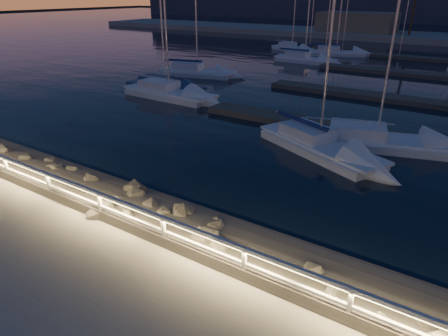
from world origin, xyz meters
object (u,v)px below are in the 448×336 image
(sailboat_a, at_px, (163,86))
(sailboat_c, at_px, (372,139))
(sailboat_e, at_px, (195,71))
(guard_rail, at_px, (213,244))
(sailboat_b, at_px, (317,143))
(sailboat_m, at_px, (291,48))
(sailboat_i, at_px, (303,59))
(sailboat_f, at_px, (167,92))
(sailboat_n, at_px, (334,52))

(sailboat_a, height_order, sailboat_c, sailboat_c)
(sailboat_a, height_order, sailboat_e, sailboat_e)
(guard_rail, distance_m, sailboat_b, 12.22)
(guard_rail, height_order, sailboat_a, sailboat_a)
(sailboat_m, bearing_deg, sailboat_b, -51.16)
(sailboat_b, height_order, sailboat_i, sailboat_b)
(sailboat_e, height_order, sailboat_m, sailboat_e)
(sailboat_f, height_order, sailboat_i, sailboat_f)
(sailboat_b, xyz_separation_m, sailboat_n, (-11.45, 35.64, 0.01))
(sailboat_b, xyz_separation_m, sailboat_i, (-12.71, 27.81, 0.01))
(sailboat_i, height_order, sailboat_n, sailboat_n)
(sailboat_c, xyz_separation_m, sailboat_f, (-17.37, 2.31, 0.03))
(guard_rail, distance_m, sailboat_m, 53.18)
(sailboat_e, xyz_separation_m, sailboat_f, (3.64, -8.70, -0.00))
(sailboat_f, bearing_deg, sailboat_i, 86.12)
(sailboat_a, bearing_deg, sailboat_i, 76.21)
(sailboat_a, xyz_separation_m, sailboat_n, (5.40, 29.21, 0.00))
(sailboat_f, relative_size, sailboat_i, 1.11)
(sailboat_m, distance_m, sailboat_n, 7.33)
(sailboat_e, bearing_deg, sailboat_n, 57.23)
(sailboat_a, bearing_deg, sailboat_f, -44.18)
(sailboat_e, xyz_separation_m, sailboat_i, (5.96, 14.30, -0.01))
(sailboat_e, distance_m, sailboat_f, 9.43)
(sailboat_e, distance_m, sailboat_m, 23.61)
(sailboat_c, height_order, sailboat_m, sailboat_c)
(sailboat_a, relative_size, sailboat_e, 0.95)
(sailboat_b, distance_m, sailboat_e, 23.04)
(sailboat_a, height_order, sailboat_m, sailboat_a)
(sailboat_a, bearing_deg, sailboat_n, 76.71)
(sailboat_i, bearing_deg, sailboat_c, -58.71)
(guard_rail, relative_size, sailboat_i, 3.35)
(sailboat_f, bearing_deg, guard_rail, -43.84)
(sailboat_f, bearing_deg, sailboat_a, 140.49)
(sailboat_c, distance_m, sailboat_m, 40.48)
(sailboat_e, xyz_separation_m, sailboat_n, (7.21, 22.13, -0.02))
(sailboat_c, distance_m, sailboat_f, 17.52)
(sailboat_a, xyz_separation_m, sailboat_f, (1.83, -1.61, 0.01))
(sailboat_c, relative_size, sailboat_n, 1.03)
(sailboat_i, xyz_separation_m, sailboat_n, (1.26, 7.83, -0.01))
(guard_rail, bearing_deg, sailboat_e, 128.20)
(sailboat_b, bearing_deg, sailboat_m, 141.45)
(sailboat_a, bearing_deg, sailboat_c, -14.35)
(sailboat_c, relative_size, sailboat_m, 1.26)
(sailboat_b, bearing_deg, guard_rail, -58.21)
(sailboat_f, xyz_separation_m, sailboat_m, (-3.61, 32.31, -0.05))
(guard_rail, height_order, sailboat_c, sailboat_c)
(sailboat_c, xyz_separation_m, sailboat_i, (-15.06, 25.30, 0.02))
(sailboat_m, relative_size, sailboat_n, 0.81)
(sailboat_b, bearing_deg, sailboat_f, -172.96)
(sailboat_b, height_order, sailboat_f, sailboat_f)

